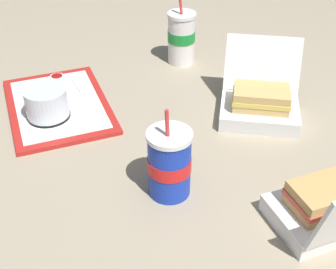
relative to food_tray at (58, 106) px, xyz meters
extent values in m
plane|color=gray|center=(0.32, 0.22, -0.01)|extent=(3.20, 3.20, 0.00)
cube|color=red|center=(0.00, 0.00, 0.00)|extent=(0.39, 0.29, 0.01)
cube|color=white|center=(0.00, 0.00, 0.01)|extent=(0.34, 0.24, 0.00)
cylinder|color=black|center=(0.06, -0.03, 0.01)|extent=(0.11, 0.11, 0.01)
cylinder|color=#BC7084|center=(0.06, -0.03, 0.04)|extent=(0.08, 0.08, 0.05)
cylinder|color=silver|center=(0.06, -0.03, 0.05)|extent=(0.11, 0.11, 0.07)
cylinder|color=white|center=(-0.11, 0.01, 0.02)|extent=(0.04, 0.04, 0.02)
cylinder|color=#9E140F|center=(-0.11, 0.01, 0.03)|extent=(0.03, 0.03, 0.01)
cube|color=white|center=(0.00, -0.04, 0.01)|extent=(0.10, 0.10, 0.00)
cube|color=white|center=(-0.09, 0.06, 0.01)|extent=(0.11, 0.03, 0.00)
cube|color=white|center=(0.57, 0.46, 0.01)|extent=(0.16, 0.21, 0.04)
cube|color=tan|center=(0.57, 0.46, 0.04)|extent=(0.10, 0.15, 0.02)
cube|color=#D64C38|center=(0.57, 0.46, 0.06)|extent=(0.10, 0.15, 0.01)
cube|color=tan|center=(0.57, 0.46, 0.08)|extent=(0.10, 0.15, 0.02)
cube|color=white|center=(0.21, 0.50, 0.01)|extent=(0.22, 0.25, 0.04)
cube|color=white|center=(0.11, 0.55, 0.10)|extent=(0.15, 0.21, 0.14)
cube|color=tan|center=(0.21, 0.50, 0.04)|extent=(0.14, 0.17, 0.02)
cube|color=#E5C651|center=(0.21, 0.50, 0.06)|extent=(0.15, 0.17, 0.01)
cube|color=tan|center=(0.21, 0.50, 0.08)|extent=(0.14, 0.17, 0.02)
cylinder|color=white|center=(-0.17, 0.41, 0.07)|extent=(0.08, 0.08, 0.15)
cylinder|color=#198C33|center=(-0.17, 0.41, 0.08)|extent=(0.09, 0.09, 0.03)
cylinder|color=white|center=(-0.17, 0.41, 0.15)|extent=(0.09, 0.09, 0.01)
cylinder|color=red|center=(-0.16, 0.40, 0.19)|extent=(0.01, 0.01, 0.06)
cylinder|color=#1938B7|center=(0.41, 0.20, 0.06)|extent=(0.09, 0.09, 0.14)
cylinder|color=red|center=(0.41, 0.20, 0.07)|extent=(0.09, 0.09, 0.03)
cylinder|color=white|center=(0.41, 0.20, 0.14)|extent=(0.09, 0.09, 0.01)
cylinder|color=red|center=(0.41, 0.19, 0.18)|extent=(0.01, 0.01, 0.06)
camera|label=1|loc=(1.12, -0.02, 0.68)|focal=50.00mm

